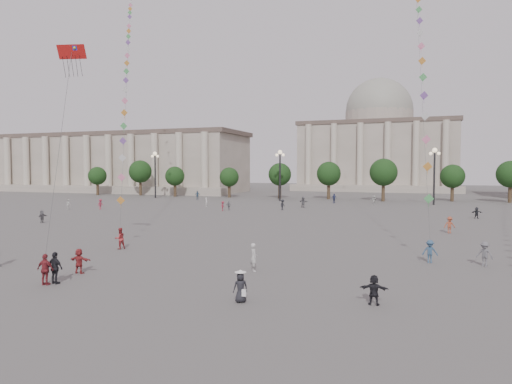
% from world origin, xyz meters
% --- Properties ---
extents(ground, '(360.00, 360.00, 0.00)m').
position_xyz_m(ground, '(0.00, 0.00, 0.00)').
color(ground, '#52504D').
rests_on(ground, ground).
extents(hall_west, '(84.00, 26.22, 17.20)m').
position_xyz_m(hall_west, '(-75.00, 93.89, 8.43)').
color(hall_west, gray).
rests_on(hall_west, ground).
extents(hall_central, '(48.30, 34.30, 35.50)m').
position_xyz_m(hall_central, '(0.00, 129.22, 14.23)').
color(hall_central, gray).
rests_on(hall_central, ground).
extents(tree_row, '(137.12, 5.12, 8.00)m').
position_xyz_m(tree_row, '(0.00, 78.00, 5.39)').
color(tree_row, '#372A1B').
rests_on(tree_row, ground).
extents(lamp_post_far_west, '(2.00, 0.90, 10.65)m').
position_xyz_m(lamp_post_far_west, '(-45.00, 70.00, 7.35)').
color(lamp_post_far_west, '#262628').
rests_on(lamp_post_far_west, ground).
extents(lamp_post_mid_west, '(2.00, 0.90, 10.65)m').
position_xyz_m(lamp_post_mid_west, '(-15.00, 70.00, 7.35)').
color(lamp_post_mid_west, '#262628').
rests_on(lamp_post_mid_west, ground).
extents(lamp_post_mid_east, '(2.00, 0.90, 10.65)m').
position_xyz_m(lamp_post_mid_east, '(15.00, 70.00, 7.35)').
color(lamp_post_mid_east, '#262628').
rests_on(lamp_post_mid_east, ground).
extents(person_crowd_0, '(1.11, 1.11, 1.90)m').
position_xyz_m(person_crowd_0, '(-3.32, 68.00, 0.95)').
color(person_crowd_0, navy).
rests_on(person_crowd_0, ground).
extents(person_crowd_1, '(1.06, 1.04, 1.72)m').
position_xyz_m(person_crowd_1, '(-42.37, 39.26, 0.86)').
color(person_crowd_1, silver).
rests_on(person_crowd_1, ground).
extents(person_crowd_2, '(0.86, 1.23, 1.74)m').
position_xyz_m(person_crowd_2, '(-37.66, 41.41, 0.87)').
color(person_crowd_2, '#9B2A3F').
rests_on(person_crowd_2, ground).
extents(person_crowd_3, '(1.44, 0.54, 1.53)m').
position_xyz_m(person_crowd_3, '(10.15, 2.03, 0.76)').
color(person_crowd_3, black).
rests_on(person_crowd_3, ground).
extents(person_crowd_4, '(1.41, 1.56, 1.73)m').
position_xyz_m(person_crowd_4, '(4.36, 66.94, 0.86)').
color(person_crowd_4, silver).
rests_on(person_crowd_4, ground).
extents(person_crowd_6, '(1.30, 1.08, 1.74)m').
position_xyz_m(person_crowd_6, '(16.62, 13.88, 0.87)').
color(person_crowd_6, '#5D5D62').
rests_on(person_crowd_6, ground).
extents(person_crowd_8, '(1.27, 0.94, 1.77)m').
position_xyz_m(person_crowd_8, '(15.37, 30.67, 0.88)').
color(person_crowd_8, '#9E442B').
rests_on(person_crowd_8, ground).
extents(person_crowd_9, '(1.52, 0.89, 1.56)m').
position_xyz_m(person_crowd_9, '(19.78, 47.16, 0.78)').
color(person_crowd_9, black).
rests_on(person_crowd_9, ground).
extents(person_crowd_10, '(0.53, 0.68, 1.64)m').
position_xyz_m(person_crowd_10, '(-23.28, 52.04, 0.82)').
color(person_crowd_10, silver).
rests_on(person_crowd_10, ground).
extents(person_crowd_12, '(1.85, 1.22, 1.91)m').
position_xyz_m(person_crowd_12, '(-6.66, 56.18, 0.95)').
color(person_crowd_12, '#5D5D62').
rests_on(person_crowd_12, ground).
extents(person_crowd_13, '(0.75, 0.82, 1.88)m').
position_xyz_m(person_crowd_13, '(1.91, 7.10, 0.94)').
color(person_crowd_13, '#BCBBB7').
rests_on(person_crowd_13, ground).
extents(person_crowd_16, '(0.90, 0.41, 1.50)m').
position_xyz_m(person_crowd_16, '(-16.91, 47.13, 0.75)').
color(person_crowd_16, slate).
rests_on(person_crowd_16, ground).
extents(person_crowd_17, '(0.64, 1.04, 1.56)m').
position_xyz_m(person_crowd_17, '(-17.39, 45.87, 0.78)').
color(person_crowd_17, '#9E2B3C').
rests_on(person_crowd_17, ground).
extents(person_crowd_19, '(0.85, 1.24, 1.76)m').
position_xyz_m(person_crowd_19, '(-8.68, 50.34, 0.88)').
color(person_crowd_19, black).
rests_on(person_crowd_19, ground).
extents(person_crowd_20, '(0.58, 1.49, 1.57)m').
position_xyz_m(person_crowd_20, '(-32.33, 23.49, 0.79)').
color(person_crowd_20, '#59585C').
rests_on(person_crowd_20, ground).
extents(person_crowd_21, '(1.21, 0.89, 1.90)m').
position_xyz_m(person_crowd_21, '(-33.18, 68.00, 0.95)').
color(person_crowd_21, '#314F6F').
rests_on(person_crowd_21, ground).
extents(tourist_0, '(1.12, 0.54, 1.85)m').
position_xyz_m(tourist_0, '(-8.38, -0.44, 0.93)').
color(tourist_0, maroon).
rests_on(tourist_0, ground).
extents(tourist_1, '(1.16, 0.57, 1.91)m').
position_xyz_m(tourist_1, '(-8.04, -0.03, 0.96)').
color(tourist_1, black).
rests_on(tourist_1, ground).
extents(tourist_2, '(1.54, 0.56, 1.63)m').
position_xyz_m(tourist_2, '(-8.61, 2.64, 0.82)').
color(tourist_2, maroon).
rests_on(tourist_2, ground).
extents(kite_flyer_0, '(1.04, 1.11, 1.81)m').
position_xyz_m(kite_flyer_0, '(-11.62, 11.08, 0.91)').
color(kite_flyer_0, '#9E2B2E').
rests_on(kite_flyer_0, ground).
extents(kite_flyer_1, '(1.14, 0.72, 1.67)m').
position_xyz_m(kite_flyer_1, '(13.05, 13.85, 0.84)').
color(kite_flyer_1, '#2E4A68').
rests_on(kite_flyer_1, ground).
extents(hat_person, '(0.90, 0.84, 1.69)m').
position_xyz_m(hat_person, '(3.68, 0.19, 0.83)').
color(hat_person, black).
rests_on(hat_person, ground).
extents(dragon_kite, '(3.55, 4.54, 17.02)m').
position_xyz_m(dragon_kite, '(-13.14, 7.51, 15.02)').
color(dragon_kite, '#AA1312').
rests_on(dragon_kite, ground).
extents(kite_train_west, '(28.68, 42.71, 65.56)m').
position_xyz_m(kite_train_west, '(-26.69, 34.01, 22.99)').
color(kite_train_west, '#3F3F3F').
rests_on(kite_train_west, ground).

